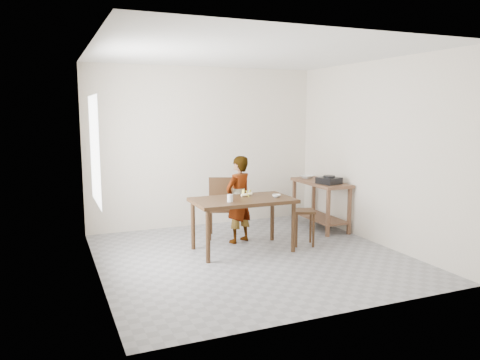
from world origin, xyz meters
name	(u,v)px	position (x,y,z in m)	size (l,w,h in m)	color
floor	(251,258)	(0.00, 0.00, -0.02)	(4.00, 4.00, 0.04)	gray
ceiling	(252,51)	(0.00, 0.00, 2.72)	(4.00, 4.00, 0.04)	white
wall_back	(204,147)	(0.00, 2.02, 1.35)	(4.00, 0.04, 2.70)	beige
wall_front	(340,178)	(0.00, -2.02, 1.35)	(4.00, 0.04, 2.70)	beige
wall_left	(92,165)	(-2.02, 0.00, 1.35)	(0.04, 4.00, 2.70)	beige
wall_right	(376,153)	(2.02, 0.00, 1.35)	(0.04, 4.00, 2.70)	beige
window_pane	(95,150)	(-1.97, 0.20, 1.50)	(0.02, 1.10, 1.30)	white
dining_table	(243,225)	(0.00, 0.30, 0.38)	(1.40, 0.80, 0.75)	#392312
prep_counter	(320,205)	(1.72, 1.00, 0.40)	(0.50, 1.20, 0.80)	brown
child	(239,199)	(0.11, 0.73, 0.65)	(0.48, 0.31, 1.31)	silver
dining_chair	(223,208)	(-0.01, 1.08, 0.46)	(0.44, 0.44, 0.92)	#392312
stool	(304,227)	(0.94, 0.21, 0.26)	(0.30, 0.30, 0.53)	#392312
glass_tumbler	(230,198)	(-0.25, 0.16, 0.80)	(0.08, 0.08, 0.10)	silver
small_bowl	(276,196)	(0.49, 0.22, 0.77)	(0.12, 0.12, 0.04)	silver
banana	(247,194)	(0.12, 0.44, 0.78)	(0.19, 0.13, 0.07)	#F7E64B
serving_bowl	(307,177)	(1.67, 1.37, 0.83)	(0.22, 0.22, 0.06)	silver
gas_burner	(329,181)	(1.69, 0.71, 0.85)	(0.31, 0.31, 0.10)	black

